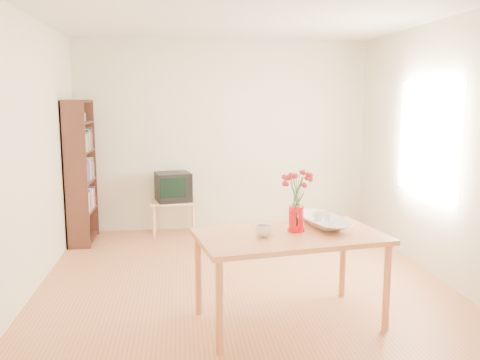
{
  "coord_description": "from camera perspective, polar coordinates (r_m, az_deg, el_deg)",
  "views": [
    {
      "loc": [
        -0.6,
        -4.75,
        1.83
      ],
      "look_at": [
        0.0,
        0.3,
        1.0
      ],
      "focal_mm": 38.0,
      "sensor_mm": 36.0,
      "label": 1
    }
  ],
  "objects": [
    {
      "name": "room",
      "position": [
        4.83,
        0.76,
        2.98
      ],
      "size": [
        4.5,
        4.5,
        4.5
      ],
      "color": "#B0693E",
      "rests_on": "ground"
    },
    {
      "name": "pitcher",
      "position": [
        4.17,
        6.3,
        -4.45
      ],
      "size": [
        0.14,
        0.22,
        0.21
      ],
      "rotation": [
        0.0,
        0.0,
        -0.15
      ],
      "color": "red",
      "rests_on": "table"
    },
    {
      "name": "table",
      "position": [
        4.13,
        5.6,
        -7.06
      ],
      "size": [
        1.6,
        1.08,
        0.75
      ],
      "rotation": [
        0.0,
        0.0,
        0.17
      ],
      "color": "#C77244",
      "rests_on": "ground"
    },
    {
      "name": "flowers",
      "position": [
        4.11,
        6.37,
        -0.75
      ],
      "size": [
        0.24,
        0.24,
        0.34
      ],
      "primitive_type": null,
      "color": "#C02D35",
      "rests_on": "pitcher"
    },
    {
      "name": "bookshelf",
      "position": [
        6.7,
        -17.43,
        0.33
      ],
      "size": [
        0.28,
        0.7,
        1.8
      ],
      "color": "#331811",
      "rests_on": "ground"
    },
    {
      "name": "bowl",
      "position": [
        4.35,
        9.29,
        -2.28
      ],
      "size": [
        0.54,
        0.54,
        0.44
      ],
      "primitive_type": "imported",
      "rotation": [
        0.0,
        0.0,
        0.19
      ],
      "color": "white",
      "rests_on": "table"
    },
    {
      "name": "mug",
      "position": [
        3.99,
        2.65,
        -5.76
      ],
      "size": [
        0.17,
        0.17,
        0.09
      ],
      "primitive_type": "imported",
      "rotation": [
        0.0,
        0.0,
        4.07
      ],
      "color": "white",
      "rests_on": "table"
    },
    {
      "name": "teacup_b",
      "position": [
        4.39,
        9.77,
        -2.8
      ],
      "size": [
        0.08,
        0.08,
        0.06
      ],
      "primitive_type": "imported",
      "rotation": [
        0.0,
        0.0,
        1.9
      ],
      "color": "white",
      "rests_on": "bowl"
    },
    {
      "name": "teacup_a",
      "position": [
        4.35,
        8.77,
        -2.85
      ],
      "size": [
        0.1,
        0.1,
        0.07
      ],
      "primitive_type": "imported",
      "rotation": [
        0.0,
        0.0,
        0.42
      ],
      "color": "white",
      "rests_on": "bowl"
    },
    {
      "name": "tv_stand",
      "position": [
        6.88,
        -7.47,
        -2.93
      ],
      "size": [
        0.6,
        0.45,
        0.46
      ],
      "color": "#DEA97D",
      "rests_on": "ground"
    },
    {
      "name": "television",
      "position": [
        6.84,
        -7.51,
        -0.71
      ],
      "size": [
        0.52,
        0.49,
        0.38
      ],
      "rotation": [
        0.0,
        0.0,
        0.22
      ],
      "color": "black",
      "rests_on": "tv_stand"
    }
  ]
}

